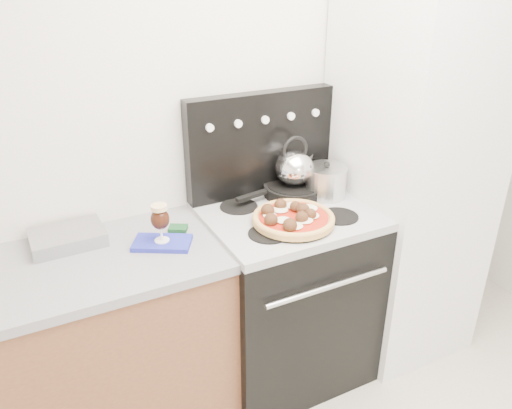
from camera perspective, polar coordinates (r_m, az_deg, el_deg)
room_shell at (r=1.51m, az=18.46°, el=-3.36°), size 3.52×3.01×2.52m
base_cabinet at (r=2.35m, az=-22.11°, el=-16.86°), size 1.45×0.60×0.86m
countertop at (r=2.09m, az=-24.12°, el=-7.58°), size 1.48×0.63×0.04m
stove_body at (r=2.56m, az=3.35°, el=-10.50°), size 0.76×0.65×0.88m
cooktop at (r=2.33m, az=3.63°, el=-1.28°), size 0.76×0.65×0.04m
backguard at (r=2.44m, az=0.52°, el=6.99°), size 0.76×0.08×0.50m
fridge at (r=2.69m, az=16.95°, el=2.58°), size 0.64×0.68×1.90m
foil_sheet at (r=2.22m, az=-20.73°, el=-3.55°), size 0.30×0.22×0.06m
oven_mitt at (r=2.11m, az=-10.67°, el=-4.33°), size 0.27×0.23×0.02m
beer_glass at (r=2.07m, az=-10.87°, el=-2.08°), size 0.08×0.08×0.17m
pizza_pan at (r=2.21m, az=4.28°, el=-2.12°), size 0.36×0.36×0.01m
pizza at (r=2.19m, az=4.31°, el=-1.40°), size 0.41×0.41×0.05m
skillet at (r=2.48m, az=4.31°, el=1.71°), size 0.34×0.34×0.05m
tea_kettle at (r=2.43m, az=4.41°, el=4.53°), size 0.23×0.23×0.21m
stock_pot at (r=2.47m, az=7.97°, el=2.51°), size 0.25×0.25×0.14m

